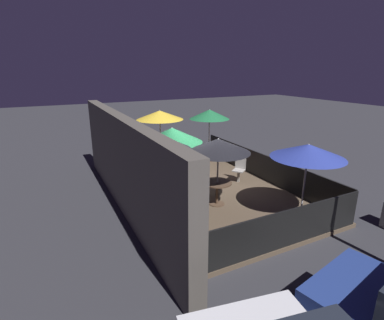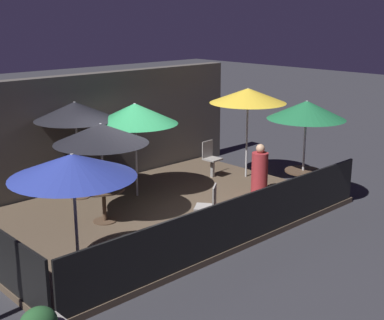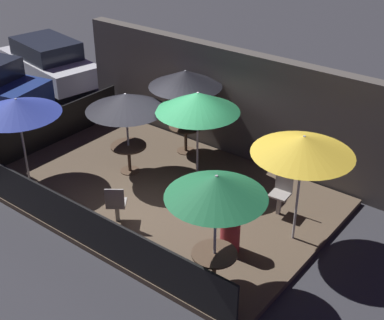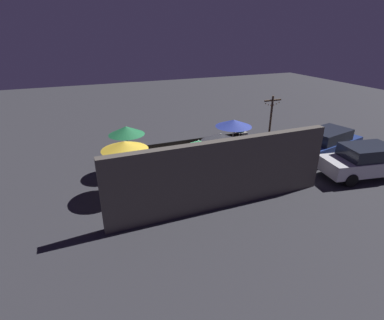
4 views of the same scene
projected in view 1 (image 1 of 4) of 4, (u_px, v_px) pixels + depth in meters
The scene contains 17 objects.
ground_plane at pixel (204, 193), 10.38m from camera, with size 60.00×60.00×0.00m, color #2D2D33.
patio_deck at pixel (204, 191), 10.36m from camera, with size 7.83×5.03×0.12m.
building_wall at pixel (123, 164), 8.77m from camera, with size 9.43×0.36×2.87m.
fence_front at pixel (262, 166), 11.27m from camera, with size 7.63×0.05×0.95m.
fence_side_left at pixel (286, 229), 6.90m from camera, with size 0.05×4.83×0.95m.
patio_umbrella_0 at pixel (158, 142), 8.31m from camera, with size 1.86×1.86×2.25m.
patio_umbrella_1 at pixel (218, 146), 8.70m from camera, with size 1.90×1.90×2.07m.
patio_umbrella_2 at pixel (209, 114), 12.96m from camera, with size 1.74×1.74×2.31m.
patio_umbrella_3 at pixel (308, 151), 8.00m from camera, with size 1.98×1.98×2.09m.
patio_umbrella_4 at pixel (172, 135), 9.58m from camera, with size 1.96×1.96×2.20m.
patio_umbrella_5 at pixel (160, 115), 12.44m from camera, with size 1.96×1.96×2.34m.
dining_table_0 at pixel (160, 191), 8.74m from camera, with size 0.88×0.88×0.74m.
dining_table_1 at pixel (217, 187), 9.08m from camera, with size 0.87×0.87×0.72m.
dining_table_2 at pixel (209, 148), 13.41m from camera, with size 0.82×0.82×0.72m.
patio_chair_0 at pixel (239, 169), 10.96m from camera, with size 0.56×0.56×0.90m.
patio_chair_1 at pixel (152, 159), 12.06m from camera, with size 0.43×0.43×0.95m.
patron_0 at pixel (192, 154), 12.71m from camera, with size 0.41×0.41×1.21m.
Camera 1 is at (-8.36, 4.70, 4.14)m, focal length 28.00 mm.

